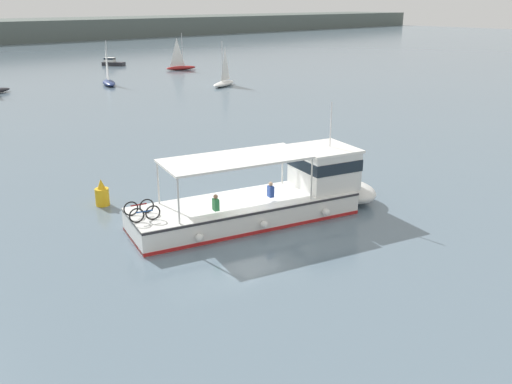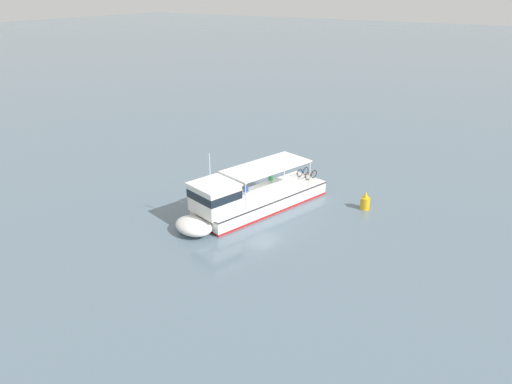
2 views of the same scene
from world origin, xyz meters
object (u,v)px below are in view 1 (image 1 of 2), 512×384
at_px(sailboat_far_right, 109,81).
at_px(channel_buoy, 102,195).
at_px(sailboat_far_left, 224,82).
at_px(sailboat_near_starboard, 181,66).
at_px(motorboat_near_port, 112,62).
at_px(ferry_main, 275,196).

bearing_deg(sailboat_far_right, channel_buoy, -118.85).
relative_size(sailboat_far_left, channel_buoy, 3.86).
bearing_deg(sailboat_far_right, sailboat_near_starboard, 24.49).
bearing_deg(sailboat_near_starboard, motorboat_near_port, 110.93).
distance_m(sailboat_far_left, sailboat_near_starboard, 18.57).
bearing_deg(sailboat_far_left, sailboat_near_starboard, 71.23).
height_order(sailboat_far_left, channel_buoy, sailboat_far_left).
height_order(sailboat_near_starboard, channel_buoy, sailboat_near_starboard).
xyz_separation_m(ferry_main, motorboat_near_port, (27.08, 65.27, -0.47)).
distance_m(sailboat_near_starboard, channel_buoy, 59.03).
height_order(sailboat_far_right, channel_buoy, sailboat_far_right).
xyz_separation_m(ferry_main, sailboat_far_right, (15.77, 45.53, -0.47)).
bearing_deg(sailboat_far_left, channel_buoy, -137.95).
relative_size(ferry_main, sailboat_near_starboard, 2.42).
relative_size(motorboat_near_port, sailboat_near_starboard, 0.69).
height_order(sailboat_far_left, motorboat_near_port, sailboat_far_left).
xyz_separation_m(ferry_main, sailboat_near_starboard, (31.83, 52.84, -0.47)).
bearing_deg(sailboat_near_starboard, sailboat_far_left, -108.77).
distance_m(sailboat_far_left, channel_buoy, 42.12).
bearing_deg(motorboat_near_port, sailboat_far_right, -119.80).
relative_size(sailboat_near_starboard, channel_buoy, 3.86).
bearing_deg(channel_buoy, sailboat_far_right, 61.15).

